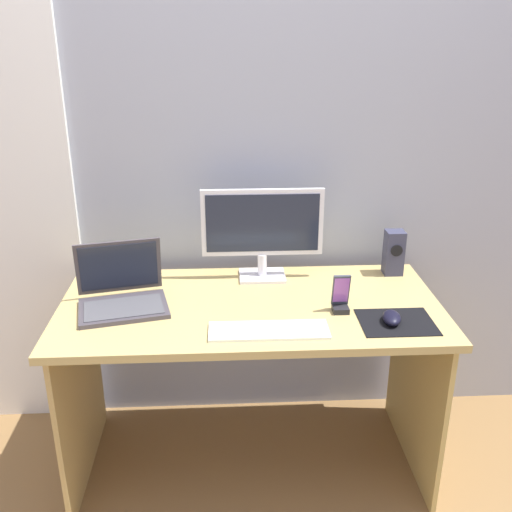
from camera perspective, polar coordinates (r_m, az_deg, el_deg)
ground_plane at (r=2.50m, az=-0.52°, el=-19.48°), size 8.00×8.00×0.00m
wall_back at (r=2.32m, az=-1.09°, el=11.94°), size 6.00×0.04×2.50m
desk at (r=2.17m, az=-0.57°, el=-8.20°), size 1.37×0.67×0.71m
monitor at (r=2.23m, az=0.63°, el=2.61°), size 0.47×0.14×0.36m
speaker_right at (r=2.37m, az=13.37°, el=0.34°), size 0.07×0.07×0.18m
laptop at (r=2.12m, az=-13.03°, el=-3.66°), size 0.35×0.31×0.22m
keyboard_external at (r=1.91m, az=1.26°, el=-7.34°), size 0.39×0.13×0.01m
mousepad at (r=2.02m, az=13.63°, el=-6.33°), size 0.25×0.20×0.00m
mouse at (r=2.01m, az=13.18°, el=-5.91°), size 0.08×0.11×0.04m
phone_in_dock at (r=2.04m, az=8.32°, el=-4.15°), size 0.06×0.06×0.14m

